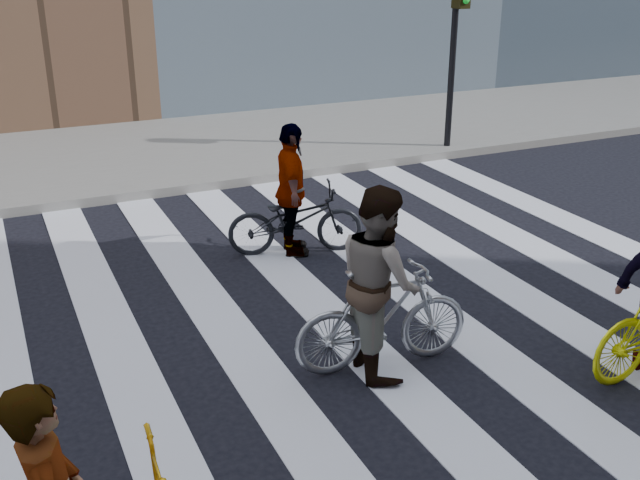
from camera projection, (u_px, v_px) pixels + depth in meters
ground at (384, 315)px, 8.09m from camera, size 100.00×100.00×0.00m
sidewalk_far at (193, 148)px, 14.39m from camera, size 100.00×5.00×0.15m
zebra_crosswalk at (384, 315)px, 8.09m from camera, size 8.25×10.00×0.01m
traffic_signal at (457, 31)px, 13.45m from camera, size 0.22×0.42×3.33m
bike_silver_mid at (383, 317)px, 6.94m from camera, size 1.76×0.69×1.03m
bike_dark_rear at (295, 220)px, 9.56m from camera, size 1.83×1.06×0.91m
rider_mid at (379, 281)px, 6.78m from camera, size 0.78×0.95×1.80m
rider_rear at (291, 190)px, 9.39m from camera, size 0.68×1.08×1.71m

